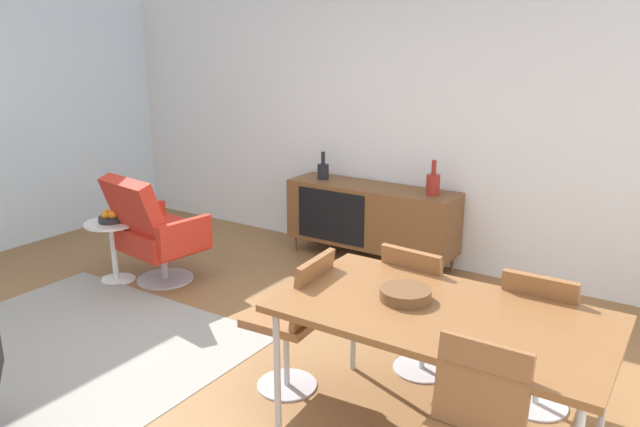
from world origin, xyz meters
name	(u,v)px	position (x,y,z in m)	size (l,w,h in m)	color
ground_plane	(196,367)	(0.00, 0.00, 0.00)	(8.32, 8.32, 0.00)	olive
wall_back	(389,107)	(0.00, 2.60, 1.40)	(6.80, 0.12, 2.80)	white
sideboard	(371,216)	(0.00, 2.30, 0.44)	(1.60, 0.45, 0.72)	brown
vase_cobalt	(323,170)	(-0.52, 2.30, 0.80)	(0.11, 0.11, 0.26)	black
vase_sculptural_dark	(433,183)	(0.59, 2.30, 0.82)	(0.12, 0.12, 0.30)	maroon
dining_table	(442,318)	(1.57, 0.14, 0.70)	(1.60, 0.90, 0.74)	brown
wooden_bowl_on_table	(405,294)	(1.36, 0.15, 0.77)	(0.26, 0.26, 0.06)	brown
dining_chair_near_window	(295,317)	(0.68, 0.15, 0.47)	(0.45, 0.43, 0.86)	brown
dining_chair_back_right	(540,334)	(1.92, 0.70, 0.47)	(0.40, 0.43, 0.86)	brown
dining_chair_back_left	(420,304)	(1.21, 0.70, 0.47)	(0.43, 0.45, 0.86)	brown
lounge_chair_red	(155,230)	(-1.26, 0.85, 0.47)	(0.79, 0.74, 0.95)	red
side_table_round	(113,244)	(-1.61, 0.69, 0.32)	(0.44, 0.44, 0.52)	white
fruit_bowl	(110,217)	(-1.61, 0.69, 0.56)	(0.20, 0.20, 0.11)	#262628
area_rug	(79,343)	(-0.89, -0.21, 0.00)	(2.20, 1.70, 0.01)	gray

